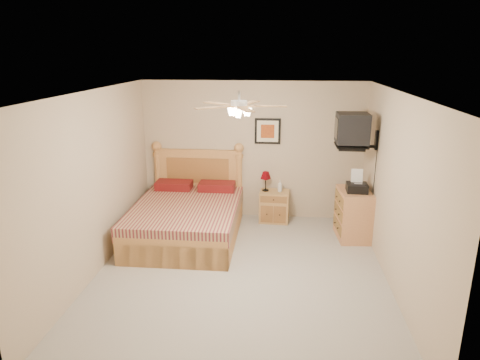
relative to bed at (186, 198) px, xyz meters
The scene contains 17 objects.
floor 1.66m from the bed, 48.13° to the right, with size 4.50×4.50×0.00m, color #9F9990.
ceiling 2.34m from the bed, 48.13° to the right, with size 4.00×4.50×0.04m, color white.
wall_back 1.61m from the bed, 48.38° to the left, with size 4.00×0.04×2.50m, color #C0AA8D.
wall_front 3.56m from the bed, 73.41° to the right, with size 4.00×0.04×2.50m, color #C0AA8D.
wall_left 1.60m from the bed, 131.65° to the right, with size 0.04×4.50×2.50m, color #C0AA8D.
wall_right 3.25m from the bed, 20.45° to the right, with size 0.04×4.50×2.50m, color #C0AA8D.
bed is the anchor object (origin of this frame).
nightstand 1.73m from the bed, 31.85° to the left, with size 0.52×0.39×0.57m, color #9D7144.
table_lamp 1.56m from the bed, 35.98° to the left, with size 0.19×0.19×0.36m, color #5D0109, non-canonical shape.
lotion_bottle 1.76m from the bed, 30.25° to the left, with size 0.08×0.08×0.22m, color silver.
framed_picture 1.92m from the bed, 41.07° to the left, with size 0.46×0.04×0.46m, color black.
dresser 2.76m from the bed, ahead, with size 0.49×0.70×0.82m, color #B27244.
fax_machine 2.77m from the bed, ahead, with size 0.33×0.35×0.35m, color black, non-canonical shape.
magazine_lower 2.73m from the bed, 11.73° to the left, with size 0.19×0.26×0.02m, color beige.
magazine_upper 2.76m from the bed, 12.18° to the left, with size 0.19×0.26×0.02m, color gray.
wall_tv 2.98m from the bed, ahead, with size 0.56×0.46×0.58m, color black, non-canonical shape.
ceiling_fan 2.35m from the bed, 52.75° to the right, with size 1.14×1.14×0.28m, color white, non-canonical shape.
Camera 1 is at (0.51, -5.32, 2.98)m, focal length 32.00 mm.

